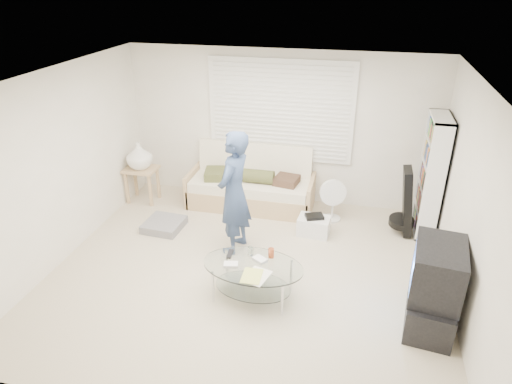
% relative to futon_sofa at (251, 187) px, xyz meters
% --- Properties ---
extents(ground, '(5.00, 5.00, 0.00)m').
position_rel_futon_sofa_xyz_m(ground, '(0.40, -1.87, -0.33)').
color(ground, beige).
rests_on(ground, ground).
extents(room_shell, '(5.02, 4.52, 2.51)m').
position_rel_futon_sofa_xyz_m(room_shell, '(0.40, -1.39, 1.30)').
color(room_shell, silver).
rests_on(room_shell, ground).
extents(window_blinds, '(2.32, 0.08, 1.62)m').
position_rel_futon_sofa_xyz_m(window_blinds, '(0.40, 0.33, 1.22)').
color(window_blinds, silver).
rests_on(window_blinds, ground).
extents(futon_sofa, '(2.05, 0.83, 1.00)m').
position_rel_futon_sofa_xyz_m(futon_sofa, '(0.00, 0.00, 0.00)').
color(futon_sofa, tan).
rests_on(futon_sofa, ground).
extents(grey_floor_pillow, '(0.58, 0.58, 0.12)m').
position_rel_futon_sofa_xyz_m(grey_floor_pillow, '(-1.11, -1.06, -0.27)').
color(grey_floor_pillow, slate).
rests_on(grey_floor_pillow, ground).
extents(side_table, '(0.53, 0.42, 1.04)m').
position_rel_futon_sofa_xyz_m(side_table, '(-1.82, -0.27, 0.44)').
color(side_table, tan).
rests_on(side_table, ground).
extents(bookshelf, '(0.28, 0.75, 1.78)m').
position_rel_futon_sofa_xyz_m(bookshelf, '(2.72, -0.20, 0.56)').
color(bookshelf, white).
rests_on(bookshelf, ground).
extents(guitar_case, '(0.37, 0.38, 1.02)m').
position_rel_futon_sofa_xyz_m(guitar_case, '(2.42, -0.38, 0.12)').
color(guitar_case, black).
rests_on(guitar_case, ground).
extents(floor_fan, '(0.43, 0.28, 0.69)m').
position_rel_futon_sofa_xyz_m(floor_fan, '(1.35, -0.20, 0.07)').
color(floor_fan, white).
rests_on(floor_fan, ground).
extents(storage_bin, '(0.48, 0.36, 0.32)m').
position_rel_futon_sofa_xyz_m(storage_bin, '(1.13, -0.71, -0.18)').
color(storage_bin, white).
rests_on(storage_bin, ground).
extents(tv_unit, '(0.60, 0.97, 0.99)m').
position_rel_futon_sofa_xyz_m(tv_unit, '(2.59, -2.31, 0.15)').
color(tv_unit, black).
rests_on(tv_unit, ground).
extents(coffee_table, '(1.24, 0.83, 0.57)m').
position_rel_futon_sofa_xyz_m(coffee_table, '(0.58, -2.31, 0.03)').
color(coffee_table, silver).
rests_on(coffee_table, ground).
extents(standing_person, '(0.53, 0.70, 1.74)m').
position_rel_futon_sofa_xyz_m(standing_person, '(0.10, -1.36, 0.54)').
color(standing_person, navy).
rests_on(standing_person, ground).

